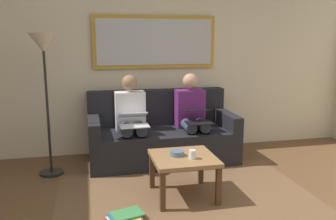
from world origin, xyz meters
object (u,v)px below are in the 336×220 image
at_px(coffee_table, 184,162).
at_px(couch, 161,136).
at_px(bowl, 177,153).
at_px(laptop_black, 197,116).
at_px(cup, 192,154).
at_px(person_left, 192,114).
at_px(person_right, 131,117).
at_px(framed_mirror, 155,42).
at_px(laptop_white, 134,120).
at_px(magazine_stack, 125,216).
at_px(standing_lamp, 44,59).

bearing_deg(coffee_table, couch, -90.91).
height_order(bowl, laptop_black, laptop_black).
xyz_separation_m(cup, person_left, (-0.36, -1.25, 0.13)).
distance_m(couch, person_right, 0.51).
bearing_deg(framed_mirror, couch, 90.00).
bearing_deg(laptop_white, coffee_table, 112.89).
bearing_deg(magazine_stack, cup, -159.48).
bearing_deg(person_right, coffee_table, 108.57).
height_order(framed_mirror, person_right, framed_mirror).
bearing_deg(bowl, couch, -93.84).
height_order(laptop_black, standing_lamp, standing_lamp).
relative_size(person_right, magazine_stack, 3.24).
relative_size(couch, bowl, 13.49).
relative_size(coffee_table, laptop_white, 1.75).
height_order(couch, magazine_stack, couch).
bearing_deg(bowl, laptop_white, -69.80).
relative_size(framed_mirror, person_left, 1.49).
bearing_deg(laptop_black, coffee_table, 64.94).
bearing_deg(person_right, standing_lamp, 11.30).
height_order(cup, laptop_white, laptop_white).
height_order(framed_mirror, coffee_table, framed_mirror).
xyz_separation_m(person_right, magazine_stack, (0.25, 1.51, -0.58)).
bearing_deg(bowl, magazine_stack, 33.96).
relative_size(framed_mirror, laptop_black, 4.50).
height_order(bowl, person_right, person_right).
xyz_separation_m(coffee_table, person_right, (0.39, -1.15, 0.24)).
bearing_deg(framed_mirror, coffee_table, 89.31).
bearing_deg(person_left, couch, -9.55).
distance_m(cup, person_left, 1.31).
relative_size(framed_mirror, cup, 18.92).
bearing_deg(standing_lamp, couch, -169.20).
relative_size(cup, laptop_white, 0.25).
distance_m(framed_mirror, bowl, 1.92).
height_order(bowl, standing_lamp, standing_lamp).
xyz_separation_m(framed_mirror, magazine_stack, (0.66, 1.97, -1.52)).
bearing_deg(laptop_white, magazine_stack, 78.70).
height_order(person_right, standing_lamp, standing_lamp).
xyz_separation_m(laptop_black, person_right, (0.81, -0.24, -0.03)).
relative_size(person_left, laptop_black, 3.01).
xyz_separation_m(couch, standing_lamp, (1.40, 0.27, 1.06)).
height_order(couch, laptop_white, couch).
relative_size(person_left, person_right, 1.00).
bearing_deg(laptop_black, framed_mirror, -59.83).
xyz_separation_m(cup, bowl, (0.12, -0.13, -0.02)).
distance_m(coffee_table, bowl, 0.11).
distance_m(bowl, person_right, 1.18).
height_order(couch, standing_lamp, standing_lamp).
xyz_separation_m(coffee_table, bowl, (0.06, -0.03, 0.09)).
bearing_deg(standing_lamp, magazine_stack, 119.44).
height_order(person_left, magazine_stack, person_left).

